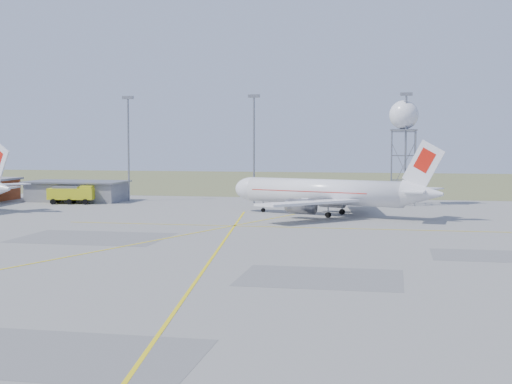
# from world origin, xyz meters

# --- Properties ---
(ground) EXTENTS (400.00, 400.00, 0.00)m
(ground) POSITION_xyz_m (0.00, 0.00, 0.00)
(ground) COLOR gray
(ground) RESTS_ON ground
(grass_strip) EXTENTS (400.00, 120.00, 0.03)m
(grass_strip) POSITION_xyz_m (0.00, 140.00, 0.01)
(grass_strip) COLOR #5A6A3A
(grass_strip) RESTS_ON ground
(building_grey) EXTENTS (19.00, 10.00, 3.90)m
(building_grey) POSITION_xyz_m (-45.00, 64.00, 1.97)
(building_grey) COLOR gray
(building_grey) RESTS_ON ground
(mast_a) EXTENTS (2.20, 0.50, 20.50)m
(mast_a) POSITION_xyz_m (-35.00, 66.00, 12.07)
(mast_a) COLOR gray
(mast_a) RESTS_ON ground
(mast_b) EXTENTS (2.20, 0.50, 20.50)m
(mast_b) POSITION_xyz_m (-10.00, 66.00, 12.07)
(mast_b) COLOR gray
(mast_b) RESTS_ON ground
(mast_c) EXTENTS (2.20, 0.50, 20.50)m
(mast_c) POSITION_xyz_m (18.00, 66.00, 12.07)
(mast_c) COLOR gray
(mast_c) RESTS_ON ground
(airliner_main) EXTENTS (34.45, 32.52, 11.99)m
(airliner_main) POSITION_xyz_m (5.75, 46.01, 3.67)
(airliner_main) COLOR white
(airliner_main) RESTS_ON ground
(radar_tower) EXTENTS (5.30, 5.30, 19.20)m
(radar_tower) POSITION_xyz_m (17.64, 67.54, 10.77)
(radar_tower) COLOR gray
(radar_tower) RESTS_ON ground
(fire_truck) EXTENTS (8.84, 4.45, 3.40)m
(fire_truck) POSITION_xyz_m (-43.12, 58.08, 1.63)
(fire_truck) COLOR #D0D118
(fire_truck) RESTS_ON ground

